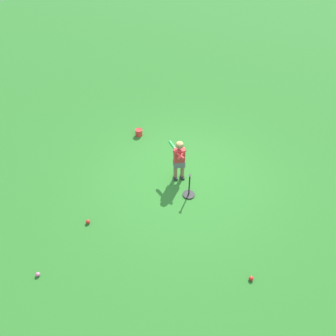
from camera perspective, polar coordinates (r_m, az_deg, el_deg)
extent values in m
plane|color=#2D7528|center=(7.69, 3.03, -1.05)|extent=(40.00, 40.00, 0.00)
cube|color=#232328|center=(7.56, 2.64, -1.69)|extent=(0.17, 0.14, 0.05)
cylinder|color=#996B4C|center=(7.45, 2.65, -0.55)|extent=(0.09, 0.09, 0.34)
cube|color=#232328|center=(7.53, 1.36, -1.82)|extent=(0.17, 0.14, 0.05)
cylinder|color=#996B4C|center=(7.42, 1.36, -0.68)|extent=(0.09, 0.09, 0.34)
cube|color=slate|center=(7.27, 2.05, 0.84)|extent=(0.24, 0.31, 0.16)
cube|color=red|center=(7.11, 2.10, 2.36)|extent=(0.23, 0.29, 0.34)
sphere|color=#996B4C|center=(6.93, 2.16, 4.19)|extent=(0.17, 0.17, 0.17)
ellipsoid|color=tan|center=(6.92, 2.15, 4.43)|extent=(0.23, 0.23, 0.11)
sphere|color=green|center=(6.94, 2.31, 2.21)|extent=(0.04, 0.04, 0.04)
cylinder|color=black|center=(7.00, 1.94, 2.71)|extent=(0.14, 0.03, 0.05)
cylinder|color=green|center=(7.14, 0.99, 3.98)|extent=(0.35, 0.08, 0.11)
sphere|color=green|center=(7.24, 0.34, 4.84)|extent=(0.07, 0.07, 0.07)
cylinder|color=red|center=(6.97, 2.54, 2.50)|extent=(0.18, 0.31, 0.14)
cylinder|color=red|center=(6.96, 1.99, 2.45)|extent=(0.31, 0.17, 0.14)
sphere|color=pink|center=(6.39, -22.88, -17.63)|extent=(0.08, 0.08, 0.08)
sphere|color=red|center=(6.08, 15.09, -19.08)|extent=(0.08, 0.08, 0.08)
sphere|color=red|center=(6.81, -14.56, -9.58)|extent=(0.09, 0.09, 0.09)
cylinder|color=black|center=(7.17, 3.84, -4.91)|extent=(0.28, 0.28, 0.03)
cylinder|color=black|center=(6.96, 3.95, -3.27)|extent=(0.03, 0.03, 0.55)
cone|color=black|center=(6.75, 4.06, -1.50)|extent=(0.07, 0.07, 0.04)
cylinder|color=red|center=(8.94, -5.40, 6.53)|extent=(0.20, 0.20, 0.18)
torus|color=red|center=(8.88, -5.44, 7.00)|extent=(0.22, 0.22, 0.02)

